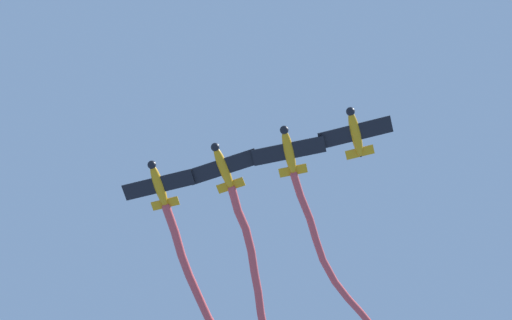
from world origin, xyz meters
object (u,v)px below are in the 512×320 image
object	(u,v)px
airplane_lead	(159,185)
airplane_slot	(355,132)
airplane_right_wing	(289,151)
airplane_left_wing	(223,167)

from	to	relation	value
airplane_lead	airplane_slot	xyz separation A→B (m)	(-19.84, -6.85, 0.30)
airplane_lead	airplane_slot	world-z (taller)	airplane_slot
airplane_slot	airplane_lead	bearing A→B (deg)	-90.81
airplane_right_wing	airplane_slot	size ratio (longest dim) A/B	0.99
airplane_right_wing	airplane_slot	xyz separation A→B (m)	(-6.61, -2.28, 0.30)
airplane_left_wing	airplane_right_wing	bearing A→B (deg)	93.67
airplane_left_wing	airplane_right_wing	world-z (taller)	airplane_left_wing
airplane_left_wing	airplane_lead	bearing A→B (deg)	-86.32
airplane_right_wing	airplane_slot	world-z (taller)	airplane_slot
airplane_lead	airplane_left_wing	world-z (taller)	airplane_left_wing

